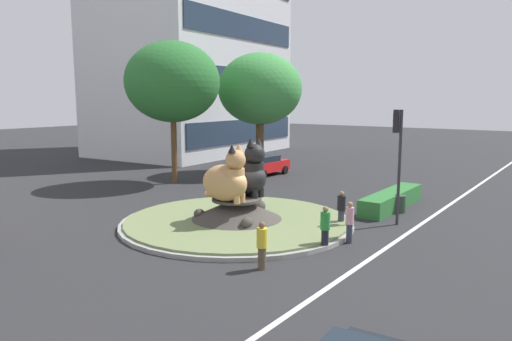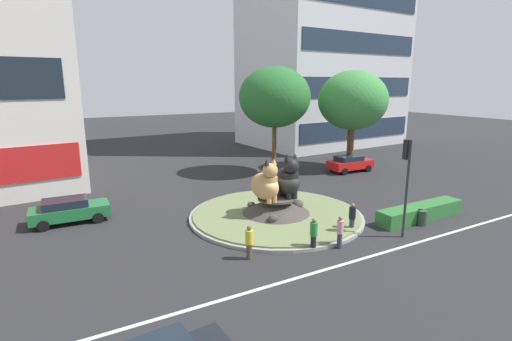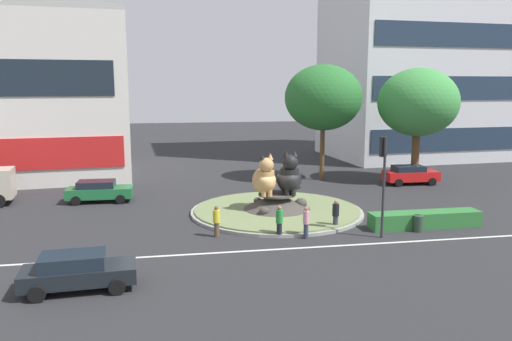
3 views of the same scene
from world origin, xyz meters
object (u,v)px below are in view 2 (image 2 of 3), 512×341
(cat_statue_calico, at_px, (266,184))
(litter_bin, at_px, (422,218))
(cat_statue_black, at_px, (287,180))
(sedan_on_far_lane, at_px, (350,163))
(office_tower, at_px, (324,27))
(traffic_light_mast, at_px, (407,171))
(pedestrian_pink_shirt, at_px, (340,231))
(broadleaf_tree_behind_island, at_px, (275,97))
(pedestrian_black_shirt, at_px, (352,217))
(hatchback_near_shophouse, at_px, (69,210))
(pedestrian_green_shirt, at_px, (314,234))
(pedestrian_yellow_shirt, at_px, (249,242))
(second_tree_near_tower, at_px, (353,101))

(cat_statue_calico, xyz_separation_m, litter_bin, (7.59, -5.36, -1.77))
(cat_statue_black, xyz_separation_m, sedan_on_far_lane, (11.96, 7.26, -1.47))
(office_tower, bearing_deg, traffic_light_mast, -124.62)
(traffic_light_mast, bearing_deg, sedan_on_far_lane, -37.65)
(pedestrian_pink_shirt, relative_size, litter_bin, 1.91)
(broadleaf_tree_behind_island, xyz_separation_m, pedestrian_black_shirt, (-3.79, -14.53, -6.08))
(cat_statue_black, distance_m, hatchback_near_shophouse, 13.36)
(office_tower, height_order, broadleaf_tree_behind_island, office_tower)
(cat_statue_calico, relative_size, office_tower, 0.09)
(pedestrian_pink_shirt, xyz_separation_m, litter_bin, (6.46, 0.14, -0.47))
(pedestrian_black_shirt, distance_m, hatchback_near_shophouse, 16.73)
(sedan_on_far_lane, xyz_separation_m, hatchback_near_shophouse, (-24.19, -2.08, -0.02))
(sedan_on_far_lane, height_order, hatchback_near_shophouse, sedan_on_far_lane)
(cat_statue_calico, bearing_deg, litter_bin, 53.84)
(sedan_on_far_lane, bearing_deg, pedestrian_green_shirt, -136.52)
(traffic_light_mast, relative_size, pedestrian_pink_shirt, 3.11)
(traffic_light_mast, height_order, pedestrian_pink_shirt, traffic_light_mast)
(office_tower, distance_m, pedestrian_pink_shirt, 38.29)
(traffic_light_mast, bearing_deg, broadleaf_tree_behind_island, -11.88)
(office_tower, bearing_deg, cat_statue_black, -136.04)
(office_tower, xyz_separation_m, hatchback_near_shophouse, (-32.95, -17.65, -14.61))
(pedestrian_yellow_shirt, distance_m, hatchback_near_shophouse, 11.98)
(sedan_on_far_lane, bearing_deg, litter_bin, -113.77)
(cat_statue_black, bearing_deg, traffic_light_mast, 38.88)
(second_tree_near_tower, relative_size, litter_bin, 10.43)
(cat_statue_calico, distance_m, office_tower, 34.60)
(office_tower, distance_m, second_tree_near_tower, 18.68)
(traffic_light_mast, bearing_deg, hatchback_near_shophouse, 49.31)
(broadleaf_tree_behind_island, distance_m, second_tree_near_tower, 7.74)
(pedestrian_yellow_shirt, bearing_deg, pedestrian_green_shirt, -119.70)
(litter_bin, bearing_deg, hatchback_near_shophouse, 149.77)
(pedestrian_green_shirt, relative_size, pedestrian_black_shirt, 1.04)
(second_tree_near_tower, bearing_deg, pedestrian_yellow_shirt, -144.55)
(cat_statue_black, height_order, sedan_on_far_lane, cat_statue_black)
(pedestrian_black_shirt, relative_size, hatchback_near_shophouse, 0.38)
(office_tower, height_order, pedestrian_yellow_shirt, office_tower)
(hatchback_near_shophouse, bearing_deg, pedestrian_pink_shirt, -41.11)
(cat_statue_calico, bearing_deg, cat_statue_black, 91.75)
(traffic_light_mast, distance_m, second_tree_near_tower, 17.42)
(broadleaf_tree_behind_island, relative_size, hatchback_near_shophouse, 2.19)
(office_tower, height_order, sedan_on_far_lane, office_tower)
(office_tower, relative_size, sedan_on_far_lane, 7.08)
(pedestrian_yellow_shirt, bearing_deg, second_tree_near_tower, -71.62)
(office_tower, distance_m, broadleaf_tree_behind_island, 21.48)
(cat_statue_black, bearing_deg, office_tower, 146.49)
(pedestrian_pink_shirt, xyz_separation_m, pedestrian_black_shirt, (2.11, 1.38, -0.04))
(second_tree_near_tower, distance_m, pedestrian_green_shirt, 20.76)
(office_tower, distance_m, pedestrian_yellow_shirt, 40.24)
(pedestrian_pink_shirt, relative_size, sedan_on_far_lane, 0.40)
(cat_statue_black, bearing_deg, pedestrian_pink_shirt, 3.88)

